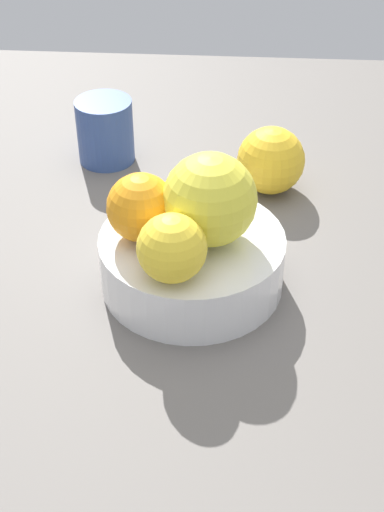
% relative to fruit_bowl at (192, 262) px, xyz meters
% --- Properties ---
extents(ground_plane, '(1.10, 1.10, 0.02)m').
position_rel_fruit_bowl_xyz_m(ground_plane, '(0.00, 0.00, -0.04)').
color(ground_plane, '#66605B').
extents(fruit_bowl, '(0.17, 0.17, 0.05)m').
position_rel_fruit_bowl_xyz_m(fruit_bowl, '(0.00, 0.00, 0.00)').
color(fruit_bowl, white).
rests_on(fruit_bowl, ground_plane).
extents(orange_in_bowl_0, '(0.09, 0.09, 0.09)m').
position_rel_fruit_bowl_xyz_m(orange_in_bowl_0, '(-0.02, -0.00, 0.07)').
color(orange_in_bowl_0, yellow).
rests_on(orange_in_bowl_0, fruit_bowl).
extents(orange_in_bowl_1, '(0.06, 0.06, 0.06)m').
position_rel_fruit_bowl_xyz_m(orange_in_bowl_1, '(0.01, 0.06, 0.06)').
color(orange_in_bowl_1, yellow).
rests_on(orange_in_bowl_1, fruit_bowl).
extents(orange_in_bowl_2, '(0.06, 0.06, 0.06)m').
position_rel_fruit_bowl_xyz_m(orange_in_bowl_2, '(0.05, 0.00, 0.06)').
color(orange_in_bowl_2, orange).
rests_on(orange_in_bowl_2, fruit_bowl).
extents(orange_loose_0, '(0.08, 0.08, 0.08)m').
position_rel_fruit_bowl_xyz_m(orange_loose_0, '(-0.08, -0.17, 0.01)').
color(orange_loose_0, yellow).
rests_on(orange_loose_0, ground_plane).
extents(ceramic_cup, '(0.07, 0.07, 0.08)m').
position_rel_fruit_bowl_xyz_m(ceramic_cup, '(0.12, -0.23, 0.01)').
color(ceramic_cup, '#334C8C').
rests_on(ceramic_cup, ground_plane).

